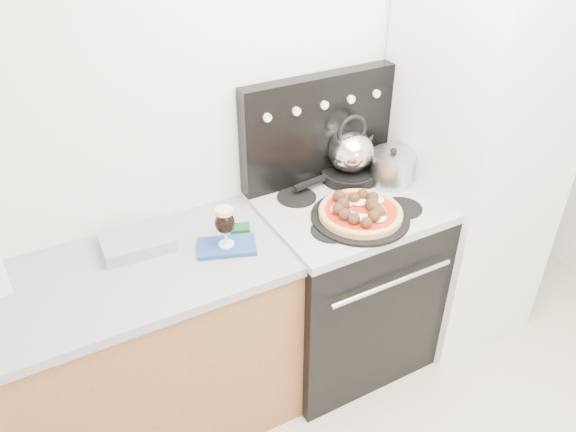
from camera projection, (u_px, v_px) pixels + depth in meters
room_shell at (500, 256)px, 1.64m from camera, size 3.52×3.01×2.52m
base_cabinet at (118, 367)px, 2.34m from camera, size 1.45×0.60×0.86m
countertop at (97, 284)px, 2.10m from camera, size 1.48×0.63×0.04m
stove_body at (343, 285)px, 2.76m from camera, size 0.76×0.65×0.88m
cooktop at (348, 207)px, 2.51m from camera, size 0.76×0.65×0.04m
backguard at (318, 128)px, 2.56m from camera, size 0.76×0.08×0.50m
fridge at (471, 164)px, 2.74m from camera, size 0.64×0.68×1.90m
foil_sheet at (137, 241)px, 2.24m from camera, size 0.29×0.22×0.05m
oven_mitt at (227, 246)px, 2.24m from camera, size 0.27×0.21×0.02m
beer_glass at (225, 227)px, 2.19m from camera, size 0.09×0.09×0.17m
pizza_pan at (360, 217)px, 2.39m from camera, size 0.53×0.53×0.01m
pizza at (361, 211)px, 2.37m from camera, size 0.40×0.40×0.05m
skillet at (349, 175)px, 2.66m from camera, size 0.30×0.30×0.05m
tea_kettle at (351, 148)px, 2.58m from camera, size 0.23×0.23×0.23m
stock_pot at (392, 169)px, 2.61m from camera, size 0.23×0.23×0.14m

